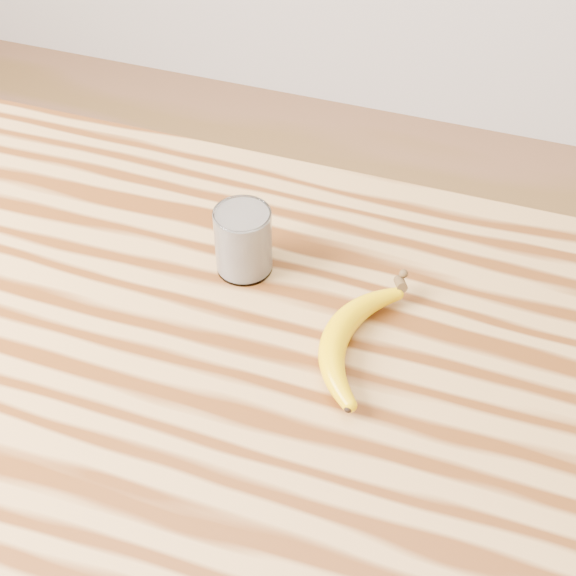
% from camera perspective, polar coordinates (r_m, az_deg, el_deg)
% --- Properties ---
extents(room, '(4.04, 4.04, 2.70)m').
position_cam_1_polar(room, '(0.77, -7.40, 19.49)').
color(room, brown).
rests_on(room, ground).
extents(table, '(1.20, 0.80, 0.90)m').
position_cam_1_polar(table, '(1.14, -4.74, -7.75)').
color(table, '#AD8045').
rests_on(table, ground).
extents(smoothie_glass, '(0.08, 0.08, 0.10)m').
position_cam_1_polar(smoothie_glass, '(1.10, -3.20, 3.38)').
color(smoothie_glass, white).
rests_on(smoothie_glass, table).
extents(banana, '(0.12, 0.30, 0.04)m').
position_cam_1_polar(banana, '(1.02, 3.45, -3.32)').
color(banana, '#E1AD00').
rests_on(banana, table).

